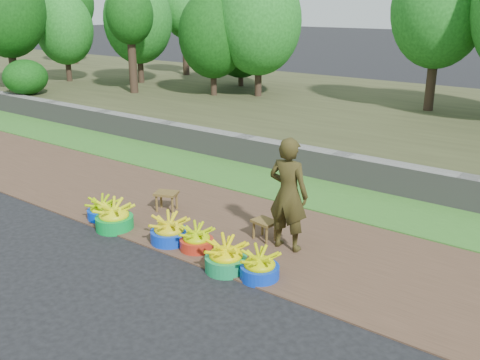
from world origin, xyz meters
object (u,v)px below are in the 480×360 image
Objects in this scene: basin_d at (197,240)px; vendor_woman at (288,194)px; basin_c at (169,231)px; stool_right at (265,224)px; basin_e at (226,257)px; basin_f at (260,267)px; basin_a at (102,210)px; stool_left at (166,196)px; basin_b at (114,217)px.

basin_d is 0.30× the size of vendor_woman.
stool_right is (1.01, 0.85, 0.07)m from basin_c.
basin_d is 0.70m from basin_e.
basin_c reaches higher than basin_d.
basin_f is 1.09m from stool_right.
basin_d reaches higher than stool_right.
basin_f is 1.11m from vendor_woman.
basin_a is 2.55m from basin_e.
basin_c is at bearing 172.20° from basin_e.
basin_d is 1.07× the size of stool_left.
stool_right is (2.00, 0.99, 0.06)m from basin_b.
basin_e is 1.01m from stool_right.
basin_e is at bearing -7.80° from basin_c.
basin_b is 0.97m from stool_left.
basin_a is 1.08× the size of stool_left.
basin_b is 2.23m from stool_right.
basin_d is at bearing 7.73° from basin_b.
stool_right is (0.56, 0.79, 0.10)m from basin_d.
basin_c is 0.45m from basin_d.
basin_b is (0.44, -0.14, 0.03)m from basin_a.
basin_b is 1.45m from basin_d.
stool_right is (1.87, 0.03, -0.02)m from stool_left.
basin_a is 3.00m from basin_f.
basin_d is 0.87× the size of basin_e.
basin_c is at bearing 27.02° from vendor_woman.
basin_e is 1.24× the size of stool_left.
stool_right is at bearing 40.12° from basin_c.
basin_a is at bearing 162.85° from basin_b.
stool_right is at bearing 121.37° from basin_f.
basin_b reaches higher than basin_d.
basin_e is 0.34× the size of vendor_woman.
stool_left is 1.16× the size of stool_right.
stool_left is 0.28× the size of vendor_woman.
basin_e is 1.44× the size of stool_right.
basin_a reaches higher than basin_d.
basin_e is (1.12, -0.15, 0.00)m from basin_c.
basin_b is 2.56m from basin_f.
basin_c is 1.00× the size of basin_e.
basin_e is 1.10× the size of basin_f.
vendor_woman is at bearing 21.90° from basin_b.
basin_d is at bearing -125.17° from stool_right.
basin_a is 1.01m from stool_left.
basin_a is at bearing -179.90° from basin_c.
basin_c is 1.32m from stool_right.
basin_e is (0.67, -0.21, 0.02)m from basin_d.
basin_e is at bearing -3.39° from basin_a.
basin_d is (1.87, 0.06, -0.00)m from basin_a.
stool_left is at bearing 153.71° from basin_e.
basin_b is at bearing -17.15° from basin_a.
basin_f reaches higher than basin_a.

